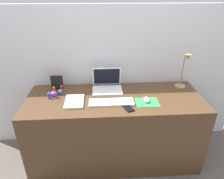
{
  "coord_description": "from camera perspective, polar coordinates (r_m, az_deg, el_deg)",
  "views": [
    {
      "loc": [
        -0.13,
        -1.69,
        1.69
      ],
      "look_at": [
        -0.03,
        0.0,
        0.83
      ],
      "focal_mm": 32.31,
      "sensor_mm": 36.0,
      "label": 1
    }
  ],
  "objects": [
    {
      "name": "cell_phone",
      "position": [
        1.78,
        4.51,
        -5.2
      ],
      "size": [
        0.11,
        0.14,
        0.01
      ],
      "primitive_type": "cube",
      "rotation": [
        0.0,
        0.0,
        0.39
      ],
      "color": "black",
      "rests_on": "desk"
    },
    {
      "name": "toy_figurine_pink",
      "position": [
        2.04,
        -16.34,
        -1.15
      ],
      "size": [
        0.04,
        0.04,
        0.05
      ],
      "primitive_type": "ellipsoid",
      "color": "pink",
      "rests_on": "desk"
    },
    {
      "name": "desk_lamp",
      "position": [
        2.17,
        19.58,
        4.65
      ],
      "size": [
        0.11,
        0.16,
        0.39
      ],
      "color": "#A5844C",
      "rests_on": "desk"
    },
    {
      "name": "ground_plane",
      "position": [
        2.39,
        0.65,
        -17.99
      ],
      "size": [
        6.0,
        6.0,
        0.0
      ],
      "primitive_type": "plane",
      "color": "#59514C"
    },
    {
      "name": "mousepad",
      "position": [
        1.89,
        9.91,
        -3.59
      ],
      "size": [
        0.21,
        0.17,
        0.0
      ],
      "primitive_type": "cube",
      "color": "green",
      "rests_on": "desk"
    },
    {
      "name": "toy_figurine_cyan",
      "position": [
        2.06,
        -14.5,
        -0.59
      ],
      "size": [
        0.04,
        0.04,
        0.05
      ],
      "primitive_type": "ellipsoid",
      "color": "#28B7CC",
      "rests_on": "desk"
    },
    {
      "name": "desk",
      "position": [
        2.15,
        0.7,
        -10.99
      ],
      "size": [
        1.7,
        0.64,
        0.74
      ],
      "primitive_type": "cube",
      "color": "#4C331E",
      "rests_on": "ground_plane"
    },
    {
      "name": "keyboard",
      "position": [
        1.84,
        -0.16,
        -3.67
      ],
      "size": [
        0.41,
        0.13,
        0.02
      ],
      "primitive_type": "cube",
      "color": "white",
      "rests_on": "desk"
    },
    {
      "name": "toy_figurine_purple",
      "position": [
        2.0,
        -15.68,
        -1.45
      ],
      "size": [
        0.03,
        0.03,
        0.06
      ],
      "color": "purple",
      "rests_on": "desk"
    },
    {
      "name": "toy_figurine_blue",
      "position": [
        2.01,
        -17.36,
        -1.54
      ],
      "size": [
        0.03,
        0.03,
        0.06
      ],
      "color": "blue",
      "rests_on": "desk"
    },
    {
      "name": "mouse",
      "position": [
        1.89,
        9.74,
        -2.84
      ],
      "size": [
        0.06,
        0.1,
        0.03
      ],
      "primitive_type": "ellipsoid",
      "color": "white",
      "rests_on": "mousepad"
    },
    {
      "name": "toy_figurine_orange",
      "position": [
        2.12,
        -16.08,
        0.14
      ],
      "size": [
        0.03,
        0.03,
        0.06
      ],
      "color": "orange",
      "rests_on": "desk"
    },
    {
      "name": "toy_figurine_red",
      "position": [
        2.13,
        -14.07,
        0.56
      ],
      "size": [
        0.03,
        0.03,
        0.06
      ],
      "color": "red",
      "rests_on": "desk"
    },
    {
      "name": "picture_frame",
      "position": [
        2.15,
        -15.3,
        1.93
      ],
      "size": [
        0.12,
        0.02,
        0.15
      ],
      "primitive_type": "cube",
      "color": "black",
      "rests_on": "desk"
    },
    {
      "name": "laptop",
      "position": [
        2.09,
        -1.41,
        1.56
      ],
      "size": [
        0.3,
        0.25,
        0.21
      ],
      "color": "white",
      "rests_on": "desk"
    },
    {
      "name": "notebook_pad",
      "position": [
        1.89,
        -10.59,
        -3.38
      ],
      "size": [
        0.17,
        0.24,
        0.02
      ],
      "primitive_type": "cube",
      "rotation": [
        0.0,
        0.0,
        0.01
      ],
      "color": "silver",
      "rests_on": "desk"
    },
    {
      "name": "back_wall",
      "position": [
        2.25,
        0.06,
        3.01
      ],
      "size": [
        2.9,
        0.05,
        1.56
      ],
      "primitive_type": "cube",
      "color": "silver",
      "rests_on": "ground_plane"
    }
  ]
}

